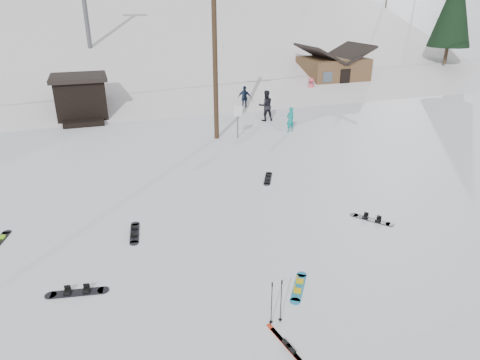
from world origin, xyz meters
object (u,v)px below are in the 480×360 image
object	(u,v)px
cabin	(332,72)
hero_snowboard	(299,287)
hero_skis	(289,348)
utility_pole	(215,51)

from	to	relation	value
cabin	hero_snowboard	distance (m)	27.87
hero_snowboard	hero_skis	xyz separation A→B (m)	(-1.16, -1.89, -0.00)
hero_snowboard	hero_skis	distance (m)	2.22
utility_pole	cabin	distance (m)	16.71
utility_pole	hero_snowboard	size ratio (longest dim) A/B	7.17
utility_pole	hero_snowboard	xyz separation A→B (m)	(-1.65, -13.67, -4.65)
utility_pole	hero_snowboard	bearing A→B (deg)	-96.86
hero_snowboard	hero_skis	world-z (taller)	hero_snowboard
cabin	hero_skis	size ratio (longest dim) A/B	3.14
cabin	hero_snowboard	bearing A→B (deg)	-121.75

